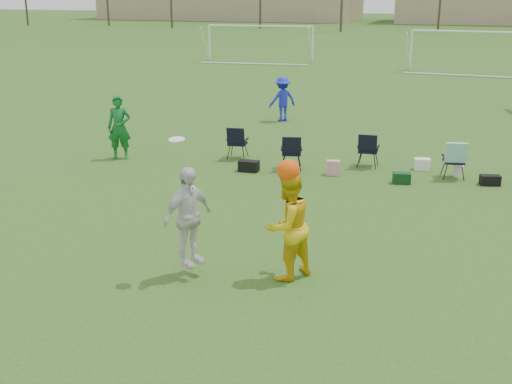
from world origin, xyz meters
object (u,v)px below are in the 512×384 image
at_px(fielder_green_near, 119,127).
at_px(fielder_blue, 282,99).
at_px(center_contest, 251,221).
at_px(goal_mid, 474,40).
at_px(goal_left, 260,33).

distance_m(fielder_green_near, fielder_blue, 7.59).
bearing_deg(fielder_blue, center_contest, 60.83).
xyz_separation_m(fielder_blue, center_contest, (3.29, -13.56, 0.20)).
height_order(center_contest, goal_mid, center_contest).
relative_size(fielder_green_near, center_contest, 0.73).
bearing_deg(center_contest, fielder_blue, 103.65).
height_order(fielder_green_near, goal_left, goal_left).
height_order(fielder_blue, center_contest, center_contest).
relative_size(center_contest, goal_mid, 0.35).
relative_size(fielder_green_near, goal_left, 0.25).
bearing_deg(goal_left, fielder_green_near, -85.98).
xyz_separation_m(goal_left, goal_mid, (14.00, -2.00, 0.00)).
bearing_deg(fielder_blue, fielder_green_near, 24.03).
bearing_deg(goal_mid, goal_left, 175.87).
height_order(goal_left, goal_mid, same).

